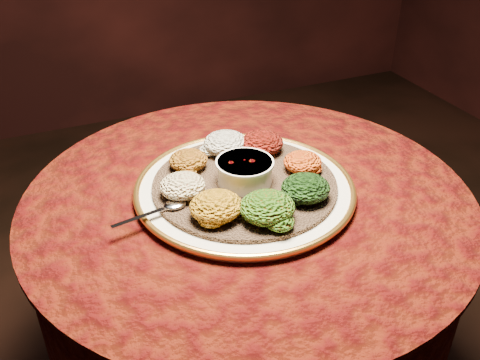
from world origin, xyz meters
name	(u,v)px	position (x,y,z in m)	size (l,w,h in m)	color
table	(247,257)	(0.00, 0.00, 0.55)	(0.96, 0.96, 0.73)	black
platter	(245,188)	(-0.01, 0.00, 0.75)	(0.58, 0.58, 0.02)	beige
injera	(245,184)	(-0.01, 0.00, 0.76)	(0.39, 0.39, 0.01)	brown
stew_bowl	(245,170)	(-0.01, 0.00, 0.79)	(0.12, 0.12, 0.05)	silver
spoon	(170,206)	(-0.18, -0.03, 0.77)	(0.15, 0.05, 0.01)	silver
portion_ayib	(225,143)	(0.00, 0.14, 0.79)	(0.10, 0.10, 0.05)	beige
portion_kitfo	(262,143)	(0.08, 0.11, 0.79)	(0.10, 0.10, 0.05)	black
portion_tikil	(303,162)	(0.13, 0.00, 0.78)	(0.08, 0.08, 0.04)	#C38210
portion_gomen	(306,188)	(0.08, -0.10, 0.79)	(0.10, 0.09, 0.05)	black
portion_mixveg	(267,207)	(-0.02, -0.13, 0.79)	(0.11, 0.10, 0.05)	#972A09
portion_kik	(216,206)	(-0.11, -0.09, 0.79)	(0.10, 0.10, 0.05)	#BD7810
portion_timatim	(183,186)	(-0.14, 0.01, 0.78)	(0.09, 0.09, 0.04)	maroon
portion_shiro	(188,160)	(-0.10, 0.10, 0.78)	(0.09, 0.08, 0.04)	#904B11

